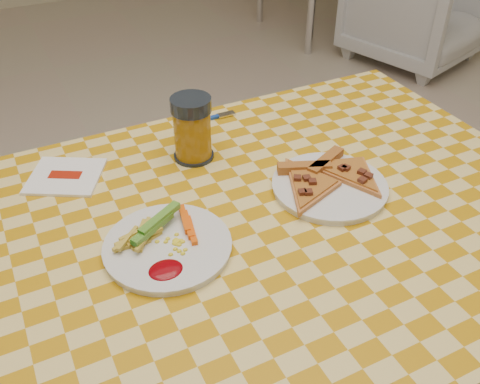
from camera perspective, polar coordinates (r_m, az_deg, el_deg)
name	(u,v)px	position (r m, az deg, el deg)	size (l,w,h in m)	color
table	(247,251)	(1.04, 0.79, -6.33)	(1.28, 0.88, 0.76)	silver
plate_left	(168,247)	(0.94, -7.72, -5.88)	(0.22, 0.22, 0.01)	white
plate_right	(329,187)	(1.09, 9.51, 0.50)	(0.23, 0.23, 0.01)	white
fries_veggies	(159,237)	(0.94, -8.60, -4.72)	(0.18, 0.16, 0.04)	gold
pizza_slices	(327,177)	(1.09, 9.26, 1.60)	(0.30, 0.25, 0.02)	#C1803B
drink_glass	(192,129)	(1.14, -5.11, 6.69)	(0.09, 0.09, 0.14)	black
napkin	(66,176)	(1.16, -18.12, 1.62)	(0.19, 0.18, 0.01)	white
fork	(209,118)	(1.31, -3.38, 7.84)	(0.14, 0.02, 0.01)	#163B98
bg_chair	(420,3)	(3.62, 18.70, 18.58)	(0.70, 0.66, 0.72)	brown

